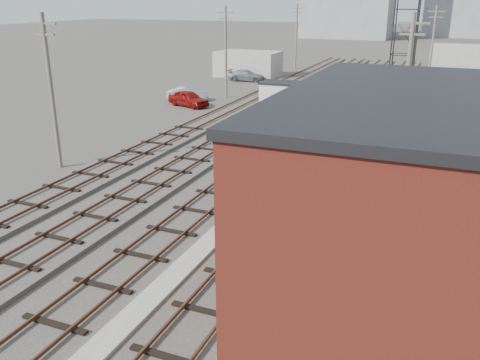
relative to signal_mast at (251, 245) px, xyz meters
The scene contains 21 objects.
ground 49.85m from the signal_mast, 94.26° to the left, with size 320.00×320.00×0.00m, color #282621.
track_right 28.77m from the signal_mast, 92.40° to the left, with size 3.20×90.00×0.39m.
track_mid_right 29.22m from the signal_mast, 100.29° to the left, with size 3.20×90.00×0.39m.
track_mid_left 30.18m from the signal_mast, 107.80° to the left, with size 3.20×90.00×0.39m.
track_left 31.63m from the signal_mast, 114.73° to the left, with size 3.20×90.00×0.39m.
platform_curb 5.37m from the signal_mast, 131.19° to the left, with size 0.90×28.00×0.26m, color gray.
brick_building 4.32m from the signal_mast, 23.54° to the left, with size 6.54×12.20×7.22m.
lattice_tower 25.24m from the signal_mast, 85.82° to the left, with size 1.60×1.60×15.00m.
utility_pole_left_a 19.01m from the signal_mast, 149.20° to the left, with size 1.80×0.24×9.00m.
utility_pole_left_b 38.33m from the signal_mast, 115.05° to the left, with size 1.80×0.24×9.00m.
utility_pole_left_c 61.86m from the signal_mast, 105.19° to the left, with size 1.80×0.24×9.00m.
utility_pole_right_a 18.04m from the signal_mast, 80.99° to the left, with size 1.80×0.24×9.00m.
utility_pole_right_b 47.80m from the signal_mast, 86.64° to the left, with size 1.80×0.24×9.00m.
shed_left 53.43m from the signal_mast, 111.64° to the left, with size 8.00×5.00×3.20m, color gray.
shed_right 59.89m from the signal_mast, 84.92° to the left, with size 6.00×6.00×4.00m, color gray.
signal_mast is the anchor object (origin of this frame).
switch_stand 29.12m from the signal_mast, 103.97° to the left, with size 0.31×0.31×1.32m.
site_trailer 31.88m from the signal_mast, 104.17° to the left, with size 6.20×2.89×2.57m.
car_red 34.08m from the signal_mast, 121.28° to the left, with size 1.77×4.39×1.50m, color maroon.
car_silver 37.03m from the signal_mast, 121.17° to the left, with size 1.40×4.02×1.32m, color #AFB1B7.
car_grey 49.43m from the signal_mast, 111.87° to the left, with size 1.90×4.67×1.36m, color slate.
Camera 1 is at (8.82, -3.04, 9.69)m, focal length 38.00 mm.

